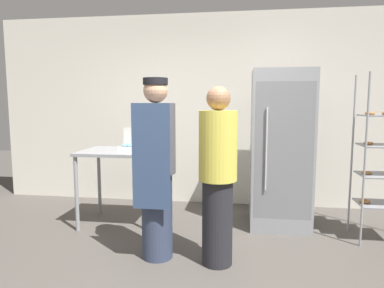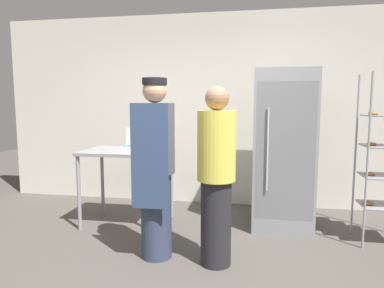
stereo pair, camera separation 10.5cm
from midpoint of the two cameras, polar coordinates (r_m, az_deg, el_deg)
The scene contains 8 objects.
ground_plane at distance 3.04m, azimuth -0.41°, elevation -21.95°, with size 14.00×14.00×0.00m, color #4C4742.
back_wall at distance 5.00m, azimuth 4.50°, elevation 5.62°, with size 6.40×0.12×2.73m, color silver.
refrigerator at distance 4.18m, azimuth 15.54°, elevation -0.90°, with size 0.69×0.75×1.85m.
prep_counter at distance 4.20m, azimuth -10.08°, elevation -2.50°, with size 1.03×0.71×0.90m.
donut_box at distance 4.17m, azimuth -9.07°, elevation -0.33°, with size 0.26×0.22×0.26m.
blender_pitcher at distance 4.17m, azimuth -4.77°, elevation 0.87°, with size 0.13×0.13×0.30m.
person_baker at distance 3.20m, azimuth -5.17°, elevation -3.73°, with size 0.36×0.38×1.69m.
person_customer at distance 3.07m, azimuth 5.06°, elevation -5.28°, with size 0.34×0.34×1.61m.
Camera 2 is at (0.54, -2.62, 1.46)m, focal length 32.00 mm.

